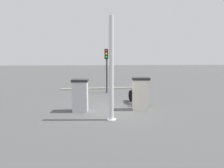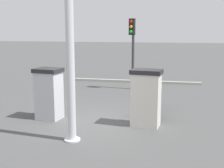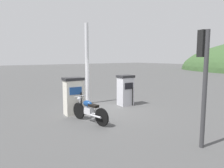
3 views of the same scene
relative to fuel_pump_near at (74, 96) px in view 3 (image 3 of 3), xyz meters
name	(u,v)px [view 3 (image 3 of 3)]	position (x,y,z in m)	size (l,w,h in m)	color
ground_plane	(105,110)	(0.23, 1.49, -0.83)	(120.00, 120.00, 0.00)	#4C4C4C
fuel_pump_near	(74,96)	(0.00, 0.00, 0.00)	(0.69, 0.90, 1.62)	silver
fuel_pump_far	(125,90)	(0.00, 2.97, -0.03)	(0.75, 0.83, 1.57)	silver
motorcycle_near_pump	(89,110)	(1.34, -0.03, -0.35)	(1.99, 0.56, 0.97)	black
roadside_traffic_light	(204,67)	(5.13, 1.29, 1.40)	(0.40, 0.28, 3.22)	#38383A
canopy_support_pole	(87,66)	(-1.56, 1.62, 1.22)	(0.40, 0.40, 4.25)	silver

